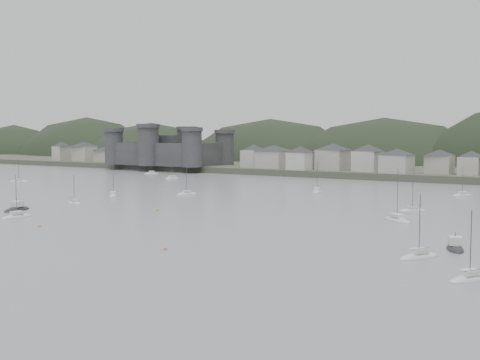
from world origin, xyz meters
The scene contains 9 objects.
ground centered at (0.00, 0.00, 0.00)m, with size 900.00×900.00×0.00m, color slate.
far_shore_land centered at (0.00, 295.00, 1.50)m, with size 900.00×250.00×3.00m, color #383D2D.
forested_ridge centered at (4.83, 269.40, -11.28)m, with size 851.55×103.94×102.57m.
castle centered at (-120.00, 179.80, 10.96)m, with size 66.00×43.00×20.00m.
sailboat_lead centered at (49.74, 125.83, 0.18)m, with size 6.01×7.30×9.94m.
moored_fleet centered at (-5.03, 56.58, 0.18)m, with size 258.14×176.15×12.39m.
motor_launch_near centered at (71.50, 33.88, 0.30)m, with size 5.23×7.70×3.75m.
motor_launch_far centered at (-33.43, 24.23, 0.28)m, with size 5.67×9.43×4.10m.
mooring_buoys centered at (7.39, 66.09, 0.15)m, with size 147.17×128.49×0.70m.
Camera 1 is at (97.06, -66.03, 18.83)m, focal length 44.36 mm.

